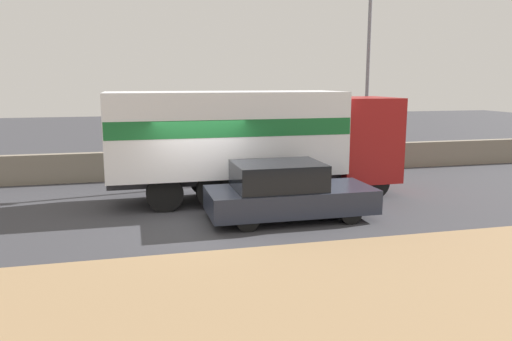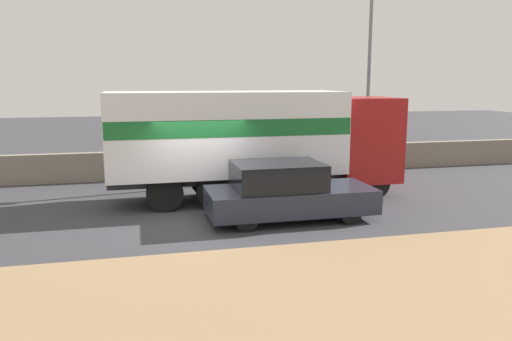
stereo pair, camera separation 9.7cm
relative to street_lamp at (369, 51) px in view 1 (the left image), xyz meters
The scene contains 6 objects.
ground_plane 9.94m from the street_lamp, 143.65° to the right, with size 80.00×80.00×0.00m, color #38383D.
dirt_shoulder_foreground 13.69m from the street_lamp, 123.34° to the right, with size 60.00×5.87×0.04m.
stone_wall_backdrop 8.22m from the street_lamp, behind, with size 60.00×0.35×1.04m.
street_lamp is the anchor object (origin of this frame).
box_truck 6.88m from the street_lamp, 148.38° to the right, with size 8.75×2.40×3.25m.
car_hatchback 8.60m from the street_lamp, 131.11° to the right, with size 4.30×1.83×1.50m.
Camera 1 is at (-1.75, -12.57, 3.57)m, focal length 35.00 mm.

